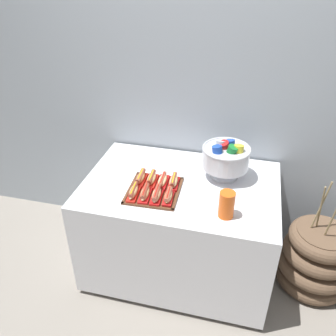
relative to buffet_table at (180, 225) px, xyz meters
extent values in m
plane|color=gray|center=(0.00, 0.00, -0.41)|extent=(10.00, 10.00, 0.00)
cube|color=#9EA8B2|center=(0.00, 0.51, 0.89)|extent=(6.00, 0.10, 2.60)
cube|color=silver|center=(0.00, 0.00, 0.00)|extent=(1.30, 0.88, 0.74)
cylinder|color=black|center=(-0.52, -0.32, -0.39)|extent=(0.05, 0.05, 0.04)
cylinder|color=black|center=(0.52, -0.32, -0.39)|extent=(0.05, 0.05, 0.04)
cylinder|color=black|center=(-0.52, 0.32, -0.39)|extent=(0.05, 0.05, 0.04)
cylinder|color=black|center=(0.52, 0.32, -0.39)|extent=(0.05, 0.05, 0.04)
cylinder|color=brown|center=(0.98, 0.08, -0.16)|extent=(0.35, 0.35, 0.50)
torus|color=brown|center=(0.98, 0.08, -0.35)|extent=(0.50, 0.50, 0.11)
torus|color=brown|center=(0.98, 0.08, -0.22)|extent=(0.52, 0.52, 0.11)
torus|color=brown|center=(0.98, 0.08, -0.10)|extent=(0.48, 0.48, 0.11)
torus|color=brown|center=(0.98, 0.08, 0.03)|extent=(0.44, 0.44, 0.11)
cylinder|color=#937F56|center=(0.92, 0.11, 0.28)|extent=(0.06, 0.03, 0.37)
cylinder|color=#937F56|center=(0.99, 0.02, 0.29)|extent=(0.04, 0.06, 0.41)
cylinder|color=#937F56|center=(0.92, 0.11, 0.26)|extent=(0.03, 0.05, 0.35)
cube|color=#56331E|center=(-0.15, -0.13, 0.37)|extent=(0.34, 0.37, 0.01)
cube|color=#56331E|center=(-0.14, -0.30, 0.38)|extent=(0.33, 0.03, 0.01)
cube|color=#56331E|center=(-0.16, 0.04, 0.38)|extent=(0.33, 0.03, 0.01)
cube|color=#56331E|center=(-0.31, -0.14, 0.38)|extent=(0.03, 0.36, 0.01)
cube|color=#56331E|center=(0.01, -0.13, 0.38)|extent=(0.03, 0.36, 0.01)
cube|color=red|center=(-0.26, -0.22, 0.39)|extent=(0.07, 0.18, 0.02)
ellipsoid|color=beige|center=(-0.26, -0.22, 0.41)|extent=(0.06, 0.17, 0.04)
cylinder|color=brown|center=(-0.26, -0.22, 0.42)|extent=(0.04, 0.16, 0.03)
cylinder|color=yellow|center=(-0.26, -0.22, 0.44)|extent=(0.02, 0.13, 0.01)
cube|color=red|center=(-0.18, -0.22, 0.39)|extent=(0.08, 0.18, 0.02)
ellipsoid|color=#E0BC7F|center=(-0.18, -0.22, 0.41)|extent=(0.06, 0.16, 0.04)
cylinder|color=brown|center=(-0.18, -0.22, 0.42)|extent=(0.05, 0.15, 0.03)
cylinder|color=red|center=(-0.18, -0.22, 0.44)|extent=(0.02, 0.13, 0.01)
cube|color=#B21414|center=(-0.11, -0.21, 0.39)|extent=(0.08, 0.18, 0.02)
ellipsoid|color=beige|center=(-0.11, -0.21, 0.41)|extent=(0.06, 0.17, 0.04)
cylinder|color=#9E4C38|center=(-0.11, -0.21, 0.42)|extent=(0.05, 0.16, 0.03)
cylinder|color=red|center=(-0.11, -0.21, 0.44)|extent=(0.02, 0.14, 0.01)
cube|color=red|center=(-0.03, -0.21, 0.39)|extent=(0.07, 0.16, 0.02)
ellipsoid|color=tan|center=(-0.03, -0.21, 0.41)|extent=(0.06, 0.15, 0.04)
cylinder|color=#A8563D|center=(-0.03, -0.21, 0.42)|extent=(0.04, 0.14, 0.03)
cylinder|color=red|center=(-0.03, -0.21, 0.43)|extent=(0.02, 0.12, 0.01)
cube|color=red|center=(-0.26, -0.05, 0.39)|extent=(0.07, 0.16, 0.02)
ellipsoid|color=tan|center=(-0.26, -0.05, 0.41)|extent=(0.06, 0.15, 0.04)
cylinder|color=#A8563D|center=(-0.26, -0.05, 0.42)|extent=(0.04, 0.15, 0.03)
cylinder|color=yellow|center=(-0.26, -0.05, 0.44)|extent=(0.01, 0.13, 0.01)
cube|color=red|center=(-0.19, -0.05, 0.39)|extent=(0.08, 0.17, 0.02)
ellipsoid|color=#E0BC7F|center=(-0.19, -0.05, 0.41)|extent=(0.06, 0.16, 0.04)
cylinder|color=brown|center=(-0.19, -0.05, 0.42)|extent=(0.04, 0.15, 0.03)
cylinder|color=yellow|center=(-0.19, -0.05, 0.44)|extent=(0.02, 0.13, 0.01)
cube|color=#B21414|center=(-0.11, -0.05, 0.39)|extent=(0.07, 0.18, 0.02)
ellipsoid|color=beige|center=(-0.11, -0.05, 0.41)|extent=(0.06, 0.16, 0.04)
cylinder|color=#A8563D|center=(-0.11, -0.05, 0.42)|extent=(0.03, 0.16, 0.03)
cylinder|color=red|center=(-0.11, -0.05, 0.43)|extent=(0.01, 0.13, 0.01)
cube|color=#B21414|center=(-0.04, -0.05, 0.39)|extent=(0.08, 0.17, 0.02)
ellipsoid|color=#E0BC7F|center=(-0.04, -0.05, 0.41)|extent=(0.06, 0.15, 0.04)
cylinder|color=brown|center=(-0.04, -0.05, 0.42)|extent=(0.04, 0.15, 0.03)
cylinder|color=yellow|center=(-0.04, -0.05, 0.44)|extent=(0.02, 0.12, 0.01)
cylinder|color=silver|center=(0.27, 0.15, 0.38)|extent=(0.19, 0.19, 0.02)
cone|color=silver|center=(0.27, 0.15, 0.42)|extent=(0.06, 0.06, 0.07)
cylinder|color=silver|center=(0.27, 0.15, 0.52)|extent=(0.31, 0.31, 0.14)
torus|color=silver|center=(0.27, 0.15, 0.59)|extent=(0.32, 0.32, 0.02)
cylinder|color=yellow|center=(0.35, 0.13, 0.57)|extent=(0.10, 0.11, 0.14)
cylinder|color=#1E47B2|center=(0.29, 0.19, 0.57)|extent=(0.10, 0.10, 0.14)
cylinder|color=red|center=(0.26, 0.17, 0.57)|extent=(0.10, 0.11, 0.14)
cylinder|color=#B7BCC6|center=(0.23, 0.16, 0.57)|extent=(0.09, 0.12, 0.14)
cylinder|color=#1E47B2|center=(0.22, 0.09, 0.57)|extent=(0.09, 0.08, 0.14)
cylinder|color=#197A33|center=(0.30, 0.12, 0.57)|extent=(0.12, 0.10, 0.14)
cylinder|color=#EA5B19|center=(0.33, -0.27, 0.42)|extent=(0.09, 0.09, 0.11)
cylinder|color=#EA5B19|center=(0.33, -0.27, 0.44)|extent=(0.09, 0.09, 0.11)
cylinder|color=#EA5B19|center=(0.33, -0.27, 0.46)|extent=(0.09, 0.09, 0.11)
cylinder|color=#EA5B19|center=(0.33, -0.27, 0.48)|extent=(0.09, 0.09, 0.11)
camera|label=1|loc=(0.40, -1.92, 1.71)|focal=37.92mm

